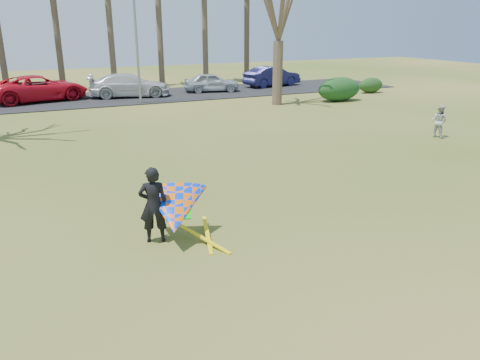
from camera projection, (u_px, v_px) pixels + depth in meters
name	position (u px, v px, depth m)	size (l,w,h in m)	color
ground	(275.00, 249.00, 11.00)	(100.00, 100.00, 0.00)	#2B5312
parking_strip	(102.00, 99.00, 32.52)	(46.00, 7.00, 0.06)	black
streetlight	(138.00, 33.00, 29.37)	(2.28, 0.18, 8.00)	gray
hedge_near	(339.00, 89.00, 31.55)	(3.22, 1.46, 1.61)	#153B17
hedge_far	(371.00, 85.00, 35.39)	(2.06, 0.97, 1.14)	#183A15
car_2	(39.00, 88.00, 31.21)	(2.84, 6.16, 1.71)	red
car_3	(129.00, 85.00, 33.03)	(2.27, 5.59, 1.62)	silver
car_4	(211.00, 82.00, 35.56)	(1.67, 4.15, 1.41)	#A9AFB7
car_5	(272.00, 76.00, 38.63)	(1.70, 4.87, 1.61)	#19194B
pedestrian_a	(439.00, 121.00, 21.52)	(0.73, 0.57, 1.51)	#BBBBB6
kite_flyer	(172.00, 209.00, 11.10)	(2.13, 2.39, 2.04)	black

